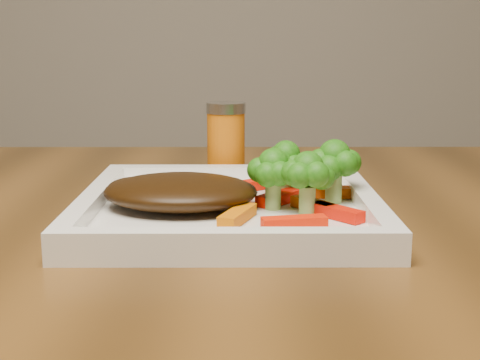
{
  "coord_description": "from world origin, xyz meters",
  "views": [
    {
      "loc": [
        -0.2,
        -0.38,
        0.91
      ],
      "look_at": [
        -0.19,
        0.22,
        0.79
      ],
      "focal_mm": 50.0,
      "sensor_mm": 36.0,
      "label": 1
    }
  ],
  "objects": [
    {
      "name": "carrot_6",
      "position": [
        -0.15,
        0.24,
        0.77
      ],
      "size": [
        0.05,
        0.06,
        0.01
      ],
      "primitive_type": "cube",
      "rotation": [
        0.0,
        0.0,
        0.84
      ],
      "color": "red",
      "rests_on": "plate"
    },
    {
      "name": "broccoli_2",
      "position": [
        -0.13,
        0.19,
        0.79
      ],
      "size": [
        0.06,
        0.06,
        0.06
      ],
      "primitive_type": null,
      "rotation": [
        0.0,
        0.0,
        0.13
      ],
      "color": "#266110",
      "rests_on": "plate"
    },
    {
      "name": "carrot_2",
      "position": [
        -0.2,
        0.17,
        0.77
      ],
      "size": [
        0.03,
        0.06,
        0.01
      ],
      "primitive_type": "cube",
      "rotation": [
        0.0,
        0.0,
        1.21
      ],
      "color": "#D46503",
      "rests_on": "plate"
    },
    {
      "name": "broccoli_1",
      "position": [
        -0.11,
        0.24,
        0.79
      ],
      "size": [
        0.06,
        0.06,
        0.06
      ],
      "primitive_type": null,
      "rotation": [
        0.0,
        0.0,
        -0.07
      ],
      "color": "#257112",
      "rests_on": "plate"
    },
    {
      "name": "plate",
      "position": [
        -0.2,
        0.22,
        0.76
      ],
      "size": [
        0.27,
        0.27,
        0.01
      ],
      "primitive_type": "cube",
      "color": "white",
      "rests_on": "dining_table"
    },
    {
      "name": "carrot_4",
      "position": [
        -0.18,
        0.29,
        0.77
      ],
      "size": [
        0.05,
        0.04,
        0.01
      ],
      "primitive_type": "cube",
      "rotation": [
        0.0,
        0.0,
        0.62
      ],
      "color": "red",
      "rests_on": "plate"
    },
    {
      "name": "steak",
      "position": [
        -0.25,
        0.22,
        0.78
      ],
      "size": [
        0.15,
        0.12,
        0.03
      ],
      "primitive_type": "ellipsoid",
      "rotation": [
        0.0,
        0.0,
        -0.07
      ],
      "color": "black",
      "rests_on": "plate"
    },
    {
      "name": "broccoli_0",
      "position": [
        -0.15,
        0.26,
        0.8
      ],
      "size": [
        0.06,
        0.06,
        0.07
      ],
      "primitive_type": null,
      "rotation": [
        0.0,
        0.0,
        0.29
      ],
      "color": "#196B11",
      "rests_on": "plate"
    },
    {
      "name": "broccoli_3",
      "position": [
        -0.16,
        0.21,
        0.79
      ],
      "size": [
        0.07,
        0.07,
        0.06
      ],
      "primitive_type": null,
      "rotation": [
        0.0,
        0.0,
        0.42
      ],
      "color": "#286510",
      "rests_on": "plate"
    },
    {
      "name": "carrot_1",
      "position": [
        -0.11,
        0.18,
        0.77
      ],
      "size": [
        0.04,
        0.05,
        0.01
      ],
      "primitive_type": "cube",
      "rotation": [
        0.0,
        0.0,
        -0.84
      ],
      "color": "red",
      "rests_on": "plate"
    },
    {
      "name": "carrot_3",
      "position": [
        -0.1,
        0.26,
        0.77
      ],
      "size": [
        0.06,
        0.02,
        0.01
      ],
      "primitive_type": "cube",
      "rotation": [
        0.0,
        0.0,
        -0.06
      ],
      "color": "#CA4103",
      "rests_on": "plate"
    },
    {
      "name": "spice_shaker",
      "position": [
        -0.21,
        0.39,
        0.8
      ],
      "size": [
        0.05,
        0.05,
        0.09
      ],
      "primitive_type": "cylinder",
      "rotation": [
        0.0,
        0.0,
        0.06
      ],
      "color": "#CD640B",
      "rests_on": "dining_table"
    },
    {
      "name": "carrot_0",
      "position": [
        -0.15,
        0.15,
        0.77
      ],
      "size": [
        0.06,
        0.02,
        0.01
      ],
      "primitive_type": "cube",
      "rotation": [
        0.0,
        0.0,
        0.19
      ],
      "color": "red",
      "rests_on": "plate"
    },
    {
      "name": "carrot_5",
      "position": [
        -0.13,
        0.2,
        0.77
      ],
      "size": [
        0.04,
        0.05,
        0.01
      ],
      "primitive_type": "cube",
      "rotation": [
        0.0,
        0.0,
        -0.97
      ],
      "color": "#CD4303",
      "rests_on": "plate"
    }
  ]
}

